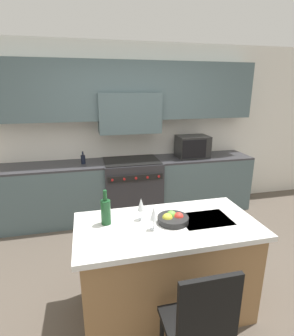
% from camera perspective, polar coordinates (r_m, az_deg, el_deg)
% --- Properties ---
extents(ground_plane, '(10.00, 10.00, 0.00)m').
position_cam_1_polar(ground_plane, '(3.00, 3.57, -25.09)').
color(ground_plane, brown).
extents(back_cabinetry, '(10.00, 0.46, 2.70)m').
position_cam_1_polar(back_cabinetry, '(4.24, -4.21, 11.52)').
color(back_cabinetry, silver).
rests_on(back_cabinetry, ground_plane).
extents(back_counter, '(3.99, 0.62, 0.92)m').
position_cam_1_polar(back_counter, '(4.27, -3.34, -4.36)').
color(back_counter, '#4C6066').
rests_on(back_counter, ground_plane).
extents(range_stove, '(0.89, 0.70, 0.93)m').
position_cam_1_polar(range_stove, '(4.25, -3.29, -4.38)').
color(range_stove, '#2D2D33').
rests_on(range_stove, ground_plane).
extents(microwave, '(0.51, 0.38, 0.35)m').
position_cam_1_polar(microwave, '(4.37, 9.86, 4.63)').
color(microwave, black).
rests_on(microwave, back_counter).
extents(kitchen_island, '(1.57, 0.80, 0.89)m').
position_cam_1_polar(kitchen_island, '(2.55, 4.25, -20.69)').
color(kitchen_island, olive).
rests_on(kitchen_island, ground_plane).
extents(island_chair, '(0.42, 0.40, 0.98)m').
position_cam_1_polar(island_chair, '(2.01, 11.49, -30.37)').
color(island_chair, black).
rests_on(island_chair, ground_plane).
extents(wine_bottle, '(0.08, 0.08, 0.31)m').
position_cam_1_polar(wine_bottle, '(2.28, -8.96, -9.28)').
color(wine_bottle, '#194723').
rests_on(wine_bottle, kitchen_island).
extents(wine_glass_near, '(0.07, 0.07, 0.21)m').
position_cam_1_polar(wine_glass_near, '(2.15, 1.49, -9.98)').
color(wine_glass_near, white).
rests_on(wine_glass_near, kitchen_island).
extents(wine_glass_far, '(0.07, 0.07, 0.21)m').
position_cam_1_polar(wine_glass_far, '(2.31, -1.30, -8.06)').
color(wine_glass_far, white).
rests_on(wine_glass_far, kitchen_island).
extents(fruit_bowl, '(0.27, 0.27, 0.09)m').
position_cam_1_polar(fruit_bowl, '(2.33, 5.60, -10.90)').
color(fruit_bowl, black).
rests_on(fruit_bowl, kitchen_island).
extents(oil_bottle_on_counter, '(0.06, 0.06, 0.19)m').
position_cam_1_polar(oil_bottle_on_counter, '(4.05, -13.74, 1.89)').
color(oil_bottle_on_counter, black).
rests_on(oil_bottle_on_counter, back_counter).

